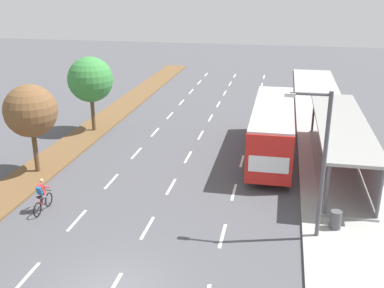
{
  "coord_description": "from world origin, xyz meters",
  "views": [
    {
      "loc": [
        5.65,
        -12.95,
        10.73
      ],
      "look_at": [
        0.42,
        12.98,
        1.2
      ],
      "focal_mm": 42.35,
      "sensor_mm": 36.0,
      "label": 1
    }
  ],
  "objects_px": {
    "bus": "(273,126)",
    "streetlight": "(320,156)",
    "median_tree_third": "(90,80)",
    "cyclist": "(42,197)",
    "median_tree_second": "(31,111)",
    "bus_shelter": "(345,140)",
    "trash_bin": "(336,220)"
  },
  "relations": [
    {
      "from": "bus_shelter",
      "to": "streetlight",
      "type": "bearing_deg",
      "value": -104.08
    },
    {
      "from": "bus",
      "to": "cyclist",
      "type": "height_order",
      "value": "bus"
    },
    {
      "from": "cyclist",
      "to": "bus",
      "type": "bearing_deg",
      "value": 42.56
    },
    {
      "from": "median_tree_third",
      "to": "trash_bin",
      "type": "bearing_deg",
      "value": -34.81
    },
    {
      "from": "bus_shelter",
      "to": "cyclist",
      "type": "distance_m",
      "value": 17.31
    },
    {
      "from": "bus",
      "to": "median_tree_third",
      "type": "distance_m",
      "value": 13.69
    },
    {
      "from": "cyclist",
      "to": "median_tree_third",
      "type": "bearing_deg",
      "value": 101.74
    },
    {
      "from": "streetlight",
      "to": "trash_bin",
      "type": "xyz_separation_m",
      "value": [
        1.03,
        0.8,
        -3.31
      ]
    },
    {
      "from": "bus",
      "to": "median_tree_second",
      "type": "distance_m",
      "value": 14.67
    },
    {
      "from": "bus",
      "to": "streetlight",
      "type": "bearing_deg",
      "value": -77.5
    },
    {
      "from": "bus",
      "to": "bus_shelter",
      "type": "bearing_deg",
      "value": -17.63
    },
    {
      "from": "bus_shelter",
      "to": "streetlight",
      "type": "xyz_separation_m",
      "value": [
        -2.11,
        -8.42,
        2.02
      ]
    },
    {
      "from": "median_tree_second",
      "to": "streetlight",
      "type": "relative_size",
      "value": 0.8
    },
    {
      "from": "bus",
      "to": "median_tree_third",
      "type": "bearing_deg",
      "value": 169.35
    },
    {
      "from": "bus_shelter",
      "to": "bus",
      "type": "xyz_separation_m",
      "value": [
        -4.28,
        1.36,
        0.2
      ]
    },
    {
      "from": "bus_shelter",
      "to": "trash_bin",
      "type": "distance_m",
      "value": 7.81
    },
    {
      "from": "streetlight",
      "to": "median_tree_second",
      "type": "bearing_deg",
      "value": 164.83
    },
    {
      "from": "bus_shelter",
      "to": "trash_bin",
      "type": "height_order",
      "value": "bus_shelter"
    },
    {
      "from": "median_tree_second",
      "to": "trash_bin",
      "type": "bearing_deg",
      "value": -11.66
    },
    {
      "from": "bus",
      "to": "median_tree_third",
      "type": "height_order",
      "value": "median_tree_third"
    },
    {
      "from": "median_tree_third",
      "to": "streetlight",
      "type": "relative_size",
      "value": 0.85
    },
    {
      "from": "bus_shelter",
      "to": "median_tree_third",
      "type": "relative_size",
      "value": 2.5
    },
    {
      "from": "cyclist",
      "to": "streetlight",
      "type": "distance_m",
      "value": 13.29
    },
    {
      "from": "bus_shelter",
      "to": "bus",
      "type": "height_order",
      "value": "bus"
    },
    {
      "from": "bus_shelter",
      "to": "median_tree_third",
      "type": "distance_m",
      "value": 18.15
    },
    {
      "from": "cyclist",
      "to": "median_tree_second",
      "type": "xyz_separation_m",
      "value": [
        -2.72,
        4.33,
        3.0
      ]
    },
    {
      "from": "cyclist",
      "to": "median_tree_third",
      "type": "height_order",
      "value": "median_tree_third"
    },
    {
      "from": "cyclist",
      "to": "streetlight",
      "type": "xyz_separation_m",
      "value": [
        12.92,
        0.09,
        3.1
      ]
    },
    {
      "from": "median_tree_third",
      "to": "trash_bin",
      "type": "relative_size",
      "value": 6.49
    },
    {
      "from": "cyclist",
      "to": "bus_shelter",
      "type": "bearing_deg",
      "value": 29.52
    },
    {
      "from": "bus_shelter",
      "to": "trash_bin",
      "type": "bearing_deg",
      "value": -98.07
    },
    {
      "from": "cyclist",
      "to": "streetlight",
      "type": "bearing_deg",
      "value": 0.4
    }
  ]
}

